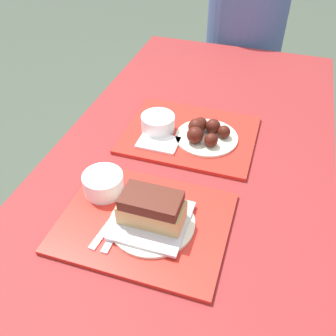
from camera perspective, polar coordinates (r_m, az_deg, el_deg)
ground_plane at (r=1.64m, az=1.73°, el=-19.67°), size 12.00×12.00×0.00m
picnic_table at (r=1.13m, az=2.37°, el=-3.69°), size 0.82×1.79×0.72m
picnic_bench_far at (r=2.17m, az=10.47°, el=11.50°), size 0.78×0.28×0.45m
tray_near at (r=0.92m, az=-3.59°, el=-8.23°), size 0.41×0.32×0.01m
tray_far at (r=1.19m, az=3.36°, el=5.11°), size 0.41×0.32×0.01m
bowl_coleslaw_near at (r=0.98m, az=-9.83°, el=-2.17°), size 0.11×0.11×0.05m
brisket_sandwich_plate at (r=0.89m, az=-2.48°, el=-6.93°), size 0.21×0.21×0.09m
plastic_fork_near at (r=0.92m, az=-8.75°, el=-8.24°), size 0.03×0.17×0.00m
plastic_knife_near at (r=0.91m, az=-7.49°, el=-8.59°), size 0.02×0.17×0.00m
condiment_packet at (r=0.97m, az=-3.39°, el=-4.47°), size 0.04×0.03×0.01m
bowl_coleslaw_far at (r=1.18m, az=-1.54°, el=6.93°), size 0.11×0.11×0.05m
wings_plate_far at (r=1.16m, az=5.69°, el=5.37°), size 0.19×0.19×0.06m
napkin_far at (r=1.14m, az=-1.48°, el=3.91°), size 0.12×0.09×0.01m
person_seated_across at (r=2.03m, az=11.62°, el=19.78°), size 0.38×0.38×0.66m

